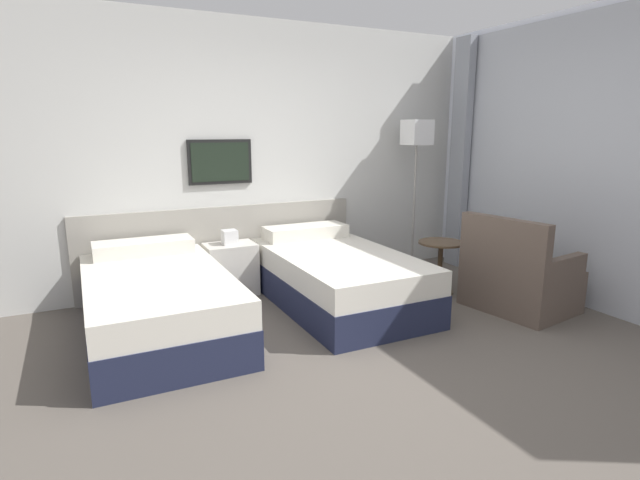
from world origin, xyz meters
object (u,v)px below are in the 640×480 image
nightstand (231,268)px  floor_lamp (417,142)px  side_table (440,257)px  armchair (518,280)px  bed_near_door (158,303)px  bed_near_window (337,277)px

nightstand → floor_lamp: floor_lamp is taller
floor_lamp → side_table: bearing=-107.3°
nightstand → armchair: size_ratio=0.69×
nightstand → side_table: 2.10m
bed_near_door → side_table: bed_near_door is taller
side_table → bed_near_window: bearing=172.0°
floor_lamp → bed_near_window: bearing=-154.4°
floor_lamp → armchair: bearing=-87.3°
bed_near_door → floor_lamp: 3.27m
bed_near_door → armchair: size_ratio=2.02×
bed_near_window → side_table: bed_near_window is taller
bed_near_window → floor_lamp: (1.34, 0.64, 1.22)m
floor_lamp → armchair: (0.07, -1.50, -1.21)m
bed_near_door → bed_near_window: (1.62, 0.00, 0.00)m
bed_near_window → bed_near_door: bearing=180.0°
bed_near_window → nightstand: (-0.81, 0.73, 0.00)m
bed_near_window → side_table: bearing=-8.0°
floor_lamp → bed_near_door: bearing=-167.8°
side_table → armchair: (0.32, -0.70, -0.10)m
nightstand → side_table: bearing=-24.9°
bed_near_door → armchair: armchair is taller
floor_lamp → armchair: size_ratio=1.82×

